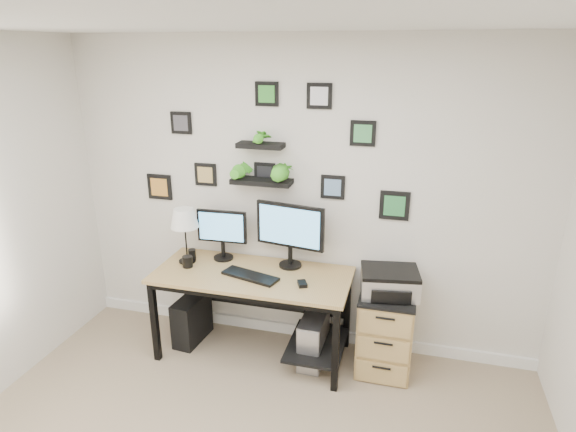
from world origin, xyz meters
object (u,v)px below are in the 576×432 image
(printer, at_px, (389,282))
(pc_tower_black, at_px, (192,319))
(monitor_left, at_px, (222,231))
(file_cabinet, at_px, (385,331))
(desk, at_px, (258,286))
(monitor_right, at_px, (290,230))
(table_lamp, at_px, (184,219))
(mug, at_px, (188,262))
(pc_tower_grey, at_px, (313,339))

(printer, bearing_deg, pc_tower_black, -178.30)
(monitor_left, xyz_separation_m, file_cabinet, (1.42, -0.11, -0.67))
(desk, relative_size, printer, 3.33)
(monitor_left, distance_m, file_cabinet, 1.58)
(monitor_left, bearing_deg, printer, -4.53)
(monitor_right, bearing_deg, table_lamp, -171.37)
(mug, relative_size, file_cabinet, 0.14)
(desk, distance_m, monitor_right, 0.53)
(mug, distance_m, pc_tower_grey, 1.23)
(mug, bearing_deg, desk, 5.40)
(desk, height_order, monitor_left, monitor_left)
(mug, relative_size, printer, 0.20)
(pc_tower_grey, bearing_deg, printer, 8.00)
(mug, distance_m, printer, 1.65)
(monitor_left, xyz_separation_m, table_lamp, (-0.28, -0.13, 0.12))
(monitor_left, relative_size, printer, 0.92)
(desk, distance_m, mug, 0.62)
(mug, height_order, file_cabinet, mug)
(monitor_left, bearing_deg, pc_tower_black, -147.82)
(desk, xyz_separation_m, pc_tower_grey, (0.48, -0.02, -0.42))
(mug, bearing_deg, file_cabinet, 3.97)
(mug, distance_m, pc_tower_black, 0.60)
(monitor_right, xyz_separation_m, printer, (0.83, -0.11, -0.30))
(desk, relative_size, pc_tower_black, 3.89)
(file_cabinet, bearing_deg, mug, -176.03)
(table_lamp, relative_size, pc_tower_grey, 1.13)
(printer, bearing_deg, monitor_right, 172.13)
(mug, height_order, printer, printer)
(pc_tower_grey, bearing_deg, table_lamp, 176.83)
(mug, xyz_separation_m, file_cabinet, (1.65, 0.11, -0.46))
(pc_tower_black, xyz_separation_m, pc_tower_grey, (1.11, -0.03, 0.00))
(table_lamp, distance_m, mug, 0.35)
(monitor_left, relative_size, monitor_right, 0.75)
(file_cabinet, bearing_deg, monitor_left, 175.43)
(table_lamp, bearing_deg, desk, -3.62)
(desk, bearing_deg, pc_tower_black, 179.17)
(monitor_left, xyz_separation_m, printer, (1.43, -0.11, -0.24))
(monitor_right, bearing_deg, desk, -142.78)
(mug, bearing_deg, pc_tower_black, 117.37)
(mug, xyz_separation_m, pc_tower_grey, (1.08, 0.03, -0.59))
(pc_tower_black, height_order, printer, printer)
(desk, xyz_separation_m, pc_tower_black, (-0.63, 0.01, -0.42))
(mug, relative_size, pc_tower_black, 0.23)
(monitor_right, relative_size, pc_tower_black, 1.42)
(monitor_left, height_order, mug, monitor_left)
(pc_tower_black, bearing_deg, desk, 4.71)
(table_lamp, height_order, pc_tower_grey, table_lamp)
(monitor_left, height_order, table_lamp, table_lamp)
(file_cabinet, bearing_deg, monitor_right, 172.05)
(monitor_right, xyz_separation_m, mug, (-0.82, -0.23, -0.28))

